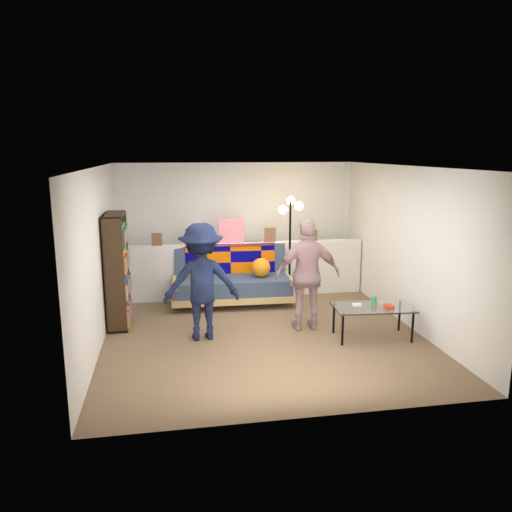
{
  "coord_description": "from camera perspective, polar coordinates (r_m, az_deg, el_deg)",
  "views": [
    {
      "loc": [
        -1.29,
        -6.89,
        2.62
      ],
      "look_at": [
        0.0,
        0.4,
        1.05
      ],
      "focal_mm": 35.0,
      "sensor_mm": 36.0,
      "label": 1
    }
  ],
  "objects": [
    {
      "name": "half_wall_ledge",
      "position": [
        9.03,
        -1.55,
        -1.6
      ],
      "size": [
        4.45,
        0.15,
        1.0
      ],
      "primitive_type": "cube",
      "color": "silver",
      "rests_on": "ground"
    },
    {
      "name": "coffee_table",
      "position": [
        7.27,
        13.26,
        -5.87
      ],
      "size": [
        1.14,
        0.69,
        0.57
      ],
      "color": "black",
      "rests_on": "ground"
    },
    {
      "name": "bookshelf",
      "position": [
        7.81,
        -15.57,
        -1.97
      ],
      "size": [
        0.28,
        0.85,
        1.71
      ],
      "color": "black",
      "rests_on": "ground"
    },
    {
      "name": "floor_lamp",
      "position": [
        8.79,
        3.95,
        3.31
      ],
      "size": [
        0.4,
        0.33,
        1.83
      ],
      "color": "black",
      "rests_on": "ground"
    },
    {
      "name": "ledge_decor",
      "position": [
        8.85,
        -3.01,
        2.58
      ],
      "size": [
        2.97,
        0.02,
        0.45
      ],
      "color": "brown",
      "rests_on": "half_wall_ledge"
    },
    {
      "name": "ground",
      "position": [
        7.48,
        0.54,
        -8.52
      ],
      "size": [
        5.0,
        5.0,
        0.0
      ],
      "primitive_type": "plane",
      "color": "brown",
      "rests_on": "ground"
    },
    {
      "name": "person_left",
      "position": [
        7.01,
        -6.24,
        -2.94
      ],
      "size": [
        1.08,
        0.65,
        1.65
      ],
      "primitive_type": "imported",
      "rotation": [
        0.0,
        0.0,
        3.17
      ],
      "color": "black",
      "rests_on": "ground"
    },
    {
      "name": "futon_sofa",
      "position": [
        8.7,
        -2.65,
        -2.71
      ],
      "size": [
        2.1,
        1.06,
        0.89
      ],
      "color": "tan",
      "rests_on": "ground"
    },
    {
      "name": "person_right",
      "position": [
        7.36,
        5.92,
        -2.17
      ],
      "size": [
        0.98,
        0.44,
        1.66
      ],
      "primitive_type": "imported",
      "rotation": [
        0.0,
        0.0,
        3.1
      ],
      "color": "#D68B8E",
      "rests_on": "ground"
    },
    {
      "name": "room_shell",
      "position": [
        7.53,
        -0.09,
        4.74
      ],
      "size": [
        4.6,
        5.05,
        2.45
      ],
      "color": "silver",
      "rests_on": "ground"
    }
  ]
}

